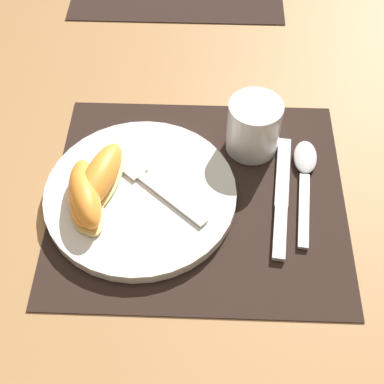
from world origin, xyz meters
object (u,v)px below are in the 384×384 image
at_px(juice_glass, 253,129).
at_px(spoon, 305,171).
at_px(citrus_wedge_1, 83,193).
at_px(citrus_wedge_2, 86,201).
at_px(knife, 282,198).
at_px(fork, 145,179).
at_px(citrus_wedge_0, 101,176).
at_px(plate, 141,195).

xyz_separation_m(juice_glass, spoon, (0.07, -0.05, -0.03)).
height_order(citrus_wedge_1, citrus_wedge_2, citrus_wedge_2).
relative_size(knife, fork, 1.33).
bearing_deg(knife, spoon, 53.26).
distance_m(juice_glass, spoon, 0.09).
bearing_deg(citrus_wedge_0, juice_glass, 23.74).
distance_m(juice_glass, citrus_wedge_0, 0.23).
bearing_deg(plate, citrus_wedge_1, -166.87).
relative_size(spoon, citrus_wedge_2, 1.76).
xyz_separation_m(knife, citrus_wedge_0, (-0.25, 0.01, 0.03)).
xyz_separation_m(spoon, citrus_wedge_0, (-0.28, -0.04, 0.03)).
bearing_deg(citrus_wedge_0, citrus_wedge_2, -108.02).
distance_m(spoon, citrus_wedge_0, 0.29).
relative_size(spoon, citrus_wedge_1, 1.58).
distance_m(plate, citrus_wedge_1, 0.08).
xyz_separation_m(knife, citrus_wedge_2, (-0.26, -0.04, 0.03)).
bearing_deg(knife, plate, -178.59).
bearing_deg(juice_glass, fork, -151.32).
bearing_deg(knife, juice_glass, 111.74).
relative_size(citrus_wedge_0, citrus_wedge_2, 1.23).
height_order(knife, citrus_wedge_2, citrus_wedge_2).
relative_size(spoon, fork, 1.18).
distance_m(knife, citrus_wedge_0, 0.25).
bearing_deg(citrus_wedge_2, plate, 25.10).
height_order(spoon, fork, fork).
bearing_deg(juice_glass, citrus_wedge_2, -149.05).
height_order(knife, citrus_wedge_0, citrus_wedge_0).
relative_size(plate, knife, 1.26).
xyz_separation_m(plate, fork, (0.01, 0.02, 0.01)).
bearing_deg(fork, juice_glass, 28.68).
relative_size(citrus_wedge_1, citrus_wedge_2, 1.12).
bearing_deg(juice_glass, spoon, -33.01).
distance_m(juice_glass, citrus_wedge_2, 0.26).
xyz_separation_m(knife, fork, (-0.19, 0.01, 0.02)).
xyz_separation_m(plate, knife, (0.19, 0.00, -0.01)).
relative_size(juice_glass, spoon, 0.44).
relative_size(plate, fork, 1.67).
distance_m(plate, fork, 0.02).
bearing_deg(citrus_wedge_1, citrus_wedge_0, 53.71).
xyz_separation_m(plate, juice_glass, (0.16, 0.10, 0.03)).
bearing_deg(knife, fork, 175.50).
distance_m(knife, citrus_wedge_1, 0.27).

